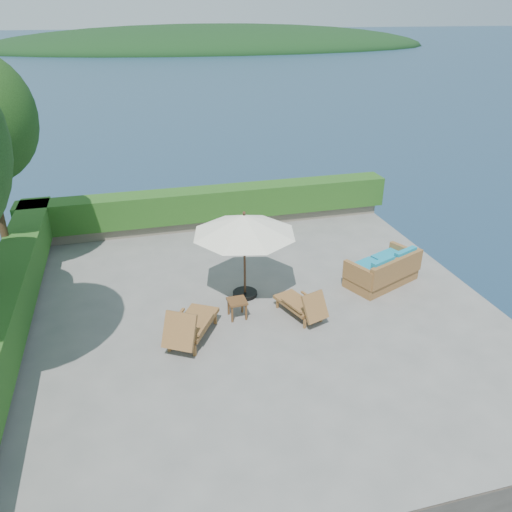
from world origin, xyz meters
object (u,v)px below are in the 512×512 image
object	(u,v)px
lounge_left	(190,325)
lounge_right	(303,305)
patio_umbrella	(244,225)
side_table	(237,303)
wicker_loveseat	(384,271)

from	to	relation	value
lounge_left	lounge_right	bearing A→B (deg)	36.55
patio_umbrella	side_table	bearing A→B (deg)	-113.85
patio_umbrella	lounge_right	size ratio (longest dim) A/B	1.94
wicker_loveseat	lounge_right	bearing A→B (deg)	177.75
patio_umbrella	side_table	size ratio (longest dim) A/B	6.42
patio_umbrella	lounge_right	world-z (taller)	patio_umbrella
patio_umbrella	lounge_left	world-z (taller)	patio_umbrella
patio_umbrella	lounge_right	distance (m)	2.40
side_table	lounge_right	bearing A→B (deg)	-14.55
lounge_left	wicker_loveseat	distance (m)	5.61
patio_umbrella	lounge_right	xyz separation A→B (m)	(1.11, -1.36, -1.65)
side_table	wicker_loveseat	bearing A→B (deg)	8.35
lounge_left	lounge_right	xyz separation A→B (m)	(2.77, 0.28, -0.06)
lounge_left	side_table	bearing A→B (deg)	59.50
lounge_right	side_table	distance (m)	1.58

